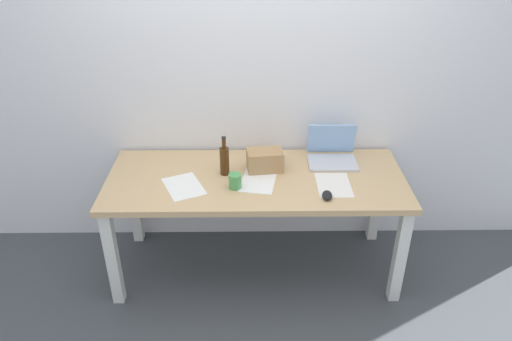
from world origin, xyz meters
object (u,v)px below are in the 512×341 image
at_px(beer_bottle, 224,160).
at_px(cardboard_box, 265,160).
at_px(laptop_right, 332,154).
at_px(coffee_mug, 235,181).
at_px(desk, 256,189).
at_px(computer_mouse, 327,195).

bearing_deg(beer_bottle, cardboard_box, 11.46).
distance_m(laptop_right, cardboard_box, 0.48).
bearing_deg(coffee_mug, desk, 43.93).
distance_m(computer_mouse, coffee_mug, 0.57).
height_order(computer_mouse, cardboard_box, cardboard_box).
distance_m(desk, laptop_right, 0.58).
height_order(desk, computer_mouse, computer_mouse).
xyz_separation_m(computer_mouse, coffee_mug, (-0.56, 0.12, 0.03)).
bearing_deg(desk, cardboard_box, 59.45).
distance_m(beer_bottle, computer_mouse, 0.70).
xyz_separation_m(desk, cardboard_box, (0.06, 0.10, 0.16)).
xyz_separation_m(cardboard_box, coffee_mug, (-0.19, -0.23, -0.02)).
xyz_separation_m(beer_bottle, computer_mouse, (0.63, -0.29, -0.09)).
relative_size(beer_bottle, cardboard_box, 1.16).
height_order(beer_bottle, coffee_mug, beer_bottle).
xyz_separation_m(desk, laptop_right, (0.52, 0.22, 0.14)).
height_order(beer_bottle, cardboard_box, beer_bottle).
bearing_deg(beer_bottle, desk, -13.01).
bearing_deg(cardboard_box, beer_bottle, -168.54).
relative_size(computer_mouse, cardboard_box, 0.43).
xyz_separation_m(laptop_right, cardboard_box, (-0.46, -0.12, 0.02)).
height_order(desk, coffee_mug, coffee_mug).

